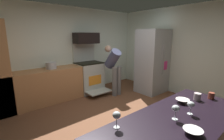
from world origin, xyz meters
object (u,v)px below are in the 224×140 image
object	(u,v)px
refrigerator	(152,61)
mug_coffee	(211,96)
person_cook	(114,66)
stock_pot	(51,65)
wine_glass_mid	(176,109)
wine_glass_far	(117,116)
oven_range	(89,76)
mixing_bowl_large	(182,101)
mug_tea	(197,97)
microwave	(86,38)
wine_glass_near	(191,105)
mixing_bowl_small	(193,132)

from	to	relation	value
refrigerator	mug_coffee	xyz separation A→B (m)	(-1.70, -2.24, -0.03)
person_cook	stock_pot	world-z (taller)	person_cook
wine_glass_mid	wine_glass_far	bearing A→B (deg)	153.79
oven_range	wine_glass_mid	bearing A→B (deg)	-107.50
person_cook	mixing_bowl_large	world-z (taller)	person_cook
oven_range	mug_tea	size ratio (longest dim) A/B	15.35
microwave	wine_glass_mid	size ratio (longest dim) A/B	4.54
oven_range	wine_glass_mid	world-z (taller)	oven_range
oven_range	person_cook	xyz separation A→B (m)	(0.46, -0.65, 0.36)
microwave	person_cook	distance (m)	1.20
mixing_bowl_large	wine_glass_near	size ratio (longest dim) A/B	1.15
refrigerator	stock_pot	size ratio (longest dim) A/B	7.17
wine_glass_mid	mug_tea	bearing A→B (deg)	5.73
stock_pot	oven_range	bearing A→B (deg)	-0.72
person_cook	mixing_bowl_small	bearing A→B (deg)	-118.78
microwave	refrigerator	xyz separation A→B (m)	(1.53, -1.35, -0.71)
wine_glass_mid	mug_coffee	xyz separation A→B (m)	(0.92, -0.03, -0.08)
wine_glass_far	mug_tea	world-z (taller)	wine_glass_far
mug_coffee	mixing_bowl_large	bearing A→B (deg)	156.14
person_cook	mixing_bowl_large	bearing A→B (deg)	-112.04
wine_glass_far	stock_pot	bearing A→B (deg)	80.82
mixing_bowl_small	mixing_bowl_large	bearing A→B (deg)	33.53
mixing_bowl_large	mixing_bowl_small	size ratio (longest dim) A/B	1.01
stock_pot	wine_glass_mid	bearing A→B (deg)	-88.97
mixing_bowl_small	wine_glass_mid	distance (m)	0.28
microwave	stock_pot	xyz separation A→B (m)	(-1.15, -0.08, -0.69)
wine_glass_near	stock_pot	xyz separation A→B (m)	(-0.30, 3.52, -0.02)
wine_glass_near	mixing_bowl_large	bearing A→B (deg)	40.89
wine_glass_mid	mug_tea	world-z (taller)	wine_glass_mid
mug_coffee	stock_pot	bearing A→B (deg)	105.71
mixing_bowl_large	mug_coffee	distance (m)	0.48
person_cook	stock_pot	size ratio (longest dim) A/B	5.41
wine_glass_near	wine_glass_far	bearing A→B (deg)	157.79
mug_coffee	microwave	bearing A→B (deg)	87.34
wine_glass_near	mug_tea	world-z (taller)	wine_glass_near
wine_glass_near	mixing_bowl_small	bearing A→B (deg)	-152.35
person_cook	wine_glass_near	world-z (taller)	person_cook
microwave	wine_glass_mid	bearing A→B (deg)	-107.06
oven_range	wine_glass_far	distance (m)	3.62
mixing_bowl_small	wine_glass_near	bearing A→B (deg)	27.65
refrigerator	wine_glass_near	xyz separation A→B (m)	(-2.38, -2.25, 0.04)
wine_glass_far	person_cook	bearing A→B (deg)	49.77
stock_pot	mug_tea	bearing A→B (deg)	-77.00
wine_glass_far	mug_coffee	size ratio (longest dim) A/B	1.89
person_cook	stock_pot	xyz separation A→B (m)	(-1.62, 0.67, 0.12)
microwave	wine_glass_far	distance (m)	3.73
oven_range	mug_coffee	size ratio (longest dim) A/B	16.95
mixing_bowl_small	mug_coffee	size ratio (longest dim) A/B	1.94
person_cook	wine_glass_far	distance (m)	3.30
refrigerator	mug_tea	bearing A→B (deg)	-131.68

